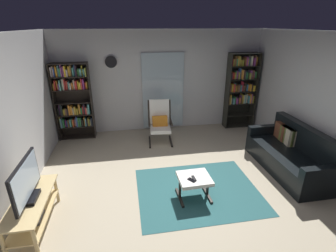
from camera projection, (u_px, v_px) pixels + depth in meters
name	position (u px, v px, depth m)	size (l,w,h in m)	color
ground_plane	(185.00, 189.00, 4.40)	(7.02, 7.02, 0.00)	tan
wall_back	(161.00, 82.00, 6.54)	(5.60, 0.06, 2.60)	silver
wall_left	(0.00, 133.00, 3.47)	(0.06, 6.00, 2.60)	silver
glass_door_panel	(163.00, 91.00, 6.59)	(1.10, 0.01, 2.00)	silver
area_rug	(198.00, 190.00, 4.36)	(2.09, 1.68, 0.01)	#295A5C
tv_stand	(32.00, 210.00, 3.45)	(0.45, 1.18, 0.49)	tan
television	(26.00, 182.00, 3.29)	(0.20, 0.89, 0.58)	black
bookshelf_near_tv	(73.00, 99.00, 6.06)	(0.86, 0.30, 1.88)	black
bookshelf_near_sofa	(241.00, 86.00, 6.72)	(0.80, 0.30, 2.03)	black
leather_sofa	(291.00, 155.00, 4.90)	(0.82, 1.91, 0.89)	black
lounge_armchair	(160.00, 121.00, 6.04)	(0.61, 0.69, 1.02)	black
ottoman	(194.00, 180.00, 4.08)	(0.53, 0.49, 0.40)	white
tv_remote	(194.00, 178.00, 4.00)	(0.04, 0.14, 0.02)	black
cell_phone	(192.00, 180.00, 3.97)	(0.07, 0.14, 0.01)	black
wall_clock	(111.00, 62.00, 6.07)	(0.29, 0.03, 0.29)	silver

